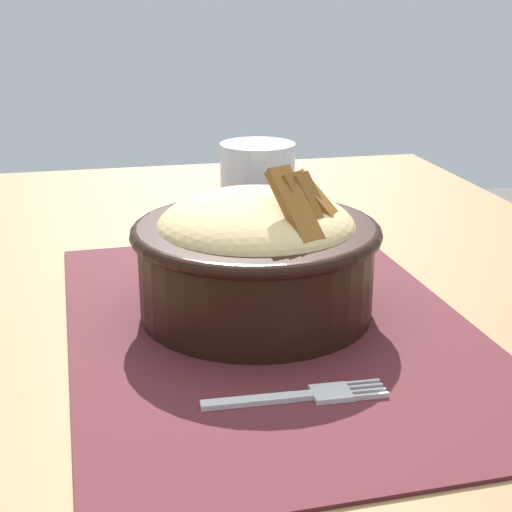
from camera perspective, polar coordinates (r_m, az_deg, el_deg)
table at (r=0.66m, az=-0.74°, el=-10.26°), size 1.21×0.82×0.74m
placemat at (r=0.62m, az=1.09°, el=-5.28°), size 0.46×0.33×0.00m
bowl at (r=0.63m, az=0.04°, el=0.32°), size 0.21×0.21×0.13m
fork at (r=0.52m, az=3.55°, el=-10.32°), size 0.02×0.13×0.00m
drinking_glass at (r=0.82m, az=0.12°, el=4.25°), size 0.08×0.08×0.11m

